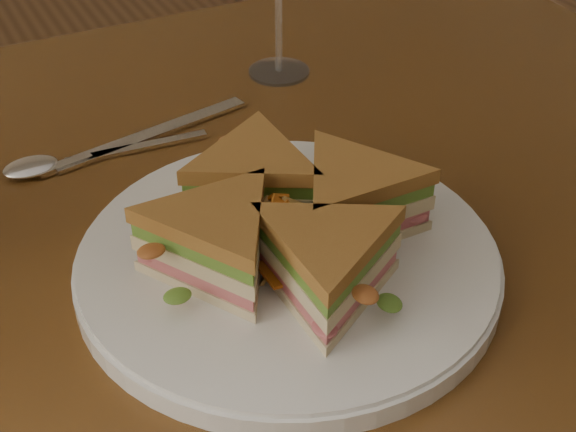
{
  "coord_description": "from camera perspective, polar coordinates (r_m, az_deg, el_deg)",
  "views": [
    {
      "loc": [
        -0.15,
        -0.5,
        1.14
      ],
      "look_at": [
        0.06,
        -0.1,
        0.8
      ],
      "focal_mm": 50.0,
      "sensor_mm": 36.0,
      "label": 1
    }
  ],
  "objects": [
    {
      "name": "table",
      "position": [
        0.71,
        -7.83,
        -6.74
      ],
      "size": [
        1.2,
        0.8,
        0.75
      ],
      "color": "#3D220D",
      "rests_on": "ground"
    },
    {
      "name": "plate",
      "position": [
        0.59,
        0.0,
        -3.27
      ],
      "size": [
        0.31,
        0.31,
        0.02
      ],
      "primitive_type": "cylinder",
      "color": "silver",
      "rests_on": "table"
    },
    {
      "name": "sandwich_wedges",
      "position": [
        0.57,
        0.0,
        -0.4
      ],
      "size": [
        0.23,
        0.23,
        0.06
      ],
      "color": "beige",
      "rests_on": "plate"
    },
    {
      "name": "crisps_mound",
      "position": [
        0.57,
        0.0,
        -0.73
      ],
      "size": [
        0.09,
        0.09,
        0.05
      ],
      "primitive_type": null,
      "color": "#CA681A",
      "rests_on": "plate"
    },
    {
      "name": "spoon",
      "position": [
        0.74,
        -16.08,
        3.64
      ],
      "size": [
        0.18,
        0.03,
        0.01
      ],
      "rotation": [
        0.0,
        0.0,
        -0.08
      ],
      "color": "silver",
      "rests_on": "table"
    },
    {
      "name": "knife",
      "position": [
        0.76,
        -10.48,
        5.39
      ],
      "size": [
        0.21,
        0.06,
        0.0
      ],
      "rotation": [
        0.0,
        0.0,
        0.2
      ],
      "color": "silver",
      "rests_on": "table"
    }
  ]
}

